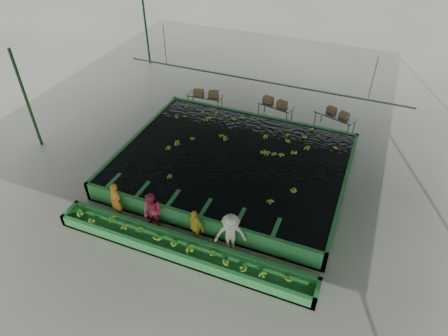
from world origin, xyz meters
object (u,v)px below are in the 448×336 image
at_px(flotation_tank, 232,165).
at_px(packing_table_right, 334,123).
at_px(box_stack_mid, 275,104).
at_px(sorting_trough, 182,249).
at_px(worker_b, 152,212).
at_px(worker_c, 195,226).
at_px(worker_a, 116,201).
at_px(packing_table_left, 205,102).
at_px(box_stack_left, 206,96).
at_px(packing_table_mid, 275,112).
at_px(worker_d, 231,234).
at_px(box_stack_right, 337,115).

height_order(flotation_tank, packing_table_right, packing_table_right).
bearing_deg(box_stack_mid, sorting_trough, -92.21).
xyz_separation_m(worker_b, worker_c, (1.78, 0.00, -0.08)).
bearing_deg(worker_b, worker_a, -170.49).
distance_m(sorting_trough, worker_b, 1.88).
xyz_separation_m(packing_table_left, box_stack_left, (0.12, -0.07, 0.45)).
bearing_deg(packing_table_left, box_stack_left, -32.38).
height_order(flotation_tank, packing_table_mid, flotation_tank).
distance_m(worker_a, box_stack_mid, 10.29).
distance_m(worker_c, box_stack_mid, 9.63).
relative_size(packing_table_left, box_stack_left, 1.41).
xyz_separation_m(sorting_trough, box_stack_mid, (0.40, 10.42, 0.62)).
bearing_deg(worker_c, sorting_trough, -82.79).
xyz_separation_m(flotation_tank, box_stack_mid, (0.40, 5.32, 0.42)).
relative_size(sorting_trough, worker_a, 6.23).
relative_size(flotation_tank, packing_table_left, 5.06).
relative_size(worker_c, worker_d, 0.84).
bearing_deg(worker_d, box_stack_right, 54.08).
height_order(flotation_tank, packing_table_left, same).
height_order(worker_b, packing_table_mid, worker_b).
relative_size(worker_c, packing_table_right, 0.72).
xyz_separation_m(sorting_trough, packing_table_right, (3.66, 10.42, 0.23)).
relative_size(sorting_trough, box_stack_mid, 7.30).
bearing_deg(worker_b, packing_table_right, 70.85).
bearing_deg(box_stack_mid, flotation_tank, -94.32).
height_order(worker_d, packing_table_right, worker_d).
relative_size(worker_b, packing_table_mid, 0.87).
relative_size(worker_c, packing_table_mid, 0.79).
bearing_deg(flotation_tank, sorting_trough, -90.00).
relative_size(flotation_tank, packing_table_right, 4.78).
xyz_separation_m(sorting_trough, worker_b, (-1.60, 0.80, 0.58)).
xyz_separation_m(worker_a, packing_table_left, (-0.28, 9.14, -0.35)).
bearing_deg(packing_table_mid, box_stack_right, 0.80).
distance_m(worker_d, packing_table_mid, 9.69).
relative_size(sorting_trough, worker_c, 6.67).
bearing_deg(packing_table_right, box_stack_right, 29.11).
bearing_deg(worker_c, packing_table_left, 131.86).
bearing_deg(box_stack_mid, packing_table_left, -173.05).
relative_size(worker_b, packing_table_left, 0.84).
height_order(sorting_trough, packing_table_right, packing_table_right).
height_order(worker_b, packing_table_left, worker_b).
bearing_deg(packing_table_mid, flotation_tank, -94.97).
relative_size(worker_c, box_stack_right, 1.23).
bearing_deg(box_stack_left, packing_table_right, 4.44).
distance_m(packing_table_left, box_stack_mid, 3.98).
relative_size(worker_a, box_stack_right, 1.32).
relative_size(worker_d, box_stack_left, 1.27).
relative_size(flotation_tank, worker_a, 6.23).
distance_m(sorting_trough, worker_d, 1.89).
height_order(worker_b, packing_table_right, worker_b).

